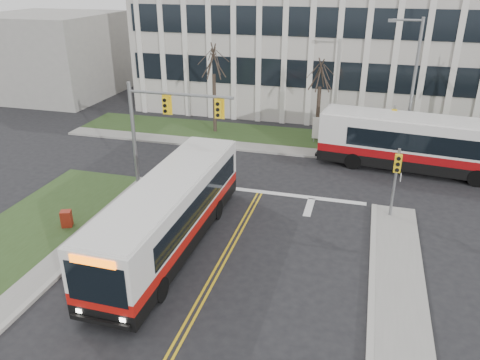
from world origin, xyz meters
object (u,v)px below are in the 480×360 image
bus_main (170,214)px  newspaper_box_red (67,220)px  directory_sign (323,129)px  streetlight (411,82)px  bus_cross (424,146)px

bus_main → newspaper_box_red: bearing=179.8°
bus_main → directory_sign: bearing=72.8°
streetlight → bus_main: size_ratio=0.76×
bus_cross → newspaper_box_red: bus_cross is taller
bus_cross → streetlight: bearing=-146.2°
bus_main → bus_cross: bearing=47.3°
newspaper_box_red → directory_sign: bearing=33.1°
bus_cross → directory_sign: bearing=-111.0°
streetlight → newspaper_box_red: 22.47m
directory_sign → bus_cross: bus_cross is taller
streetlight → directory_sign: size_ratio=4.60×
bus_main → newspaper_box_red: (-5.65, 0.08, -1.14)m
bus_main → bus_cross: size_ratio=0.95×
streetlight → bus_cross: 4.27m
directory_sign → streetlight: bearing=-13.2°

